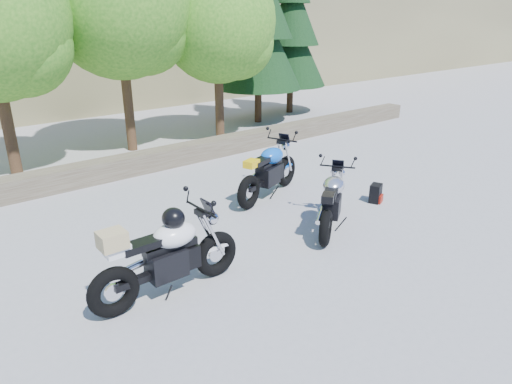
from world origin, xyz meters
TOP-DOWN VIEW (x-y plane):
  - ground at (0.00, 0.00)m, footprint 90.00×90.00m
  - stone_wall at (0.00, 5.50)m, footprint 22.00×0.55m
  - tree_decid_mid at (0.91, 7.54)m, footprint 4.08×4.08m
  - tree_decid_right at (3.71, 6.94)m, footprint 3.54×3.54m
  - conifer_near at (6.20, 8.20)m, footprint 3.17×3.17m
  - conifer_far at (8.40, 8.80)m, footprint 2.82×2.82m
  - silver_bike at (1.34, 0.15)m, footprint 1.86×1.34m
  - white_bike at (-2.13, 0.13)m, footprint 2.36×0.75m
  - blue_bike at (1.50, 2.13)m, footprint 2.29×1.02m
  - backpack at (3.05, 0.40)m, footprint 0.35×0.33m

SIDE VIEW (x-z plane):
  - ground at x=0.00m, z-range 0.00..0.00m
  - backpack at x=3.05m, z-range -0.01..0.39m
  - stone_wall at x=0.00m, z-range 0.00..0.50m
  - silver_bike at x=1.34m, z-range -0.01..1.06m
  - blue_bike at x=1.50m, z-range -0.02..1.17m
  - white_bike at x=-2.13m, z-range -0.01..1.30m
  - conifer_far at x=8.40m, z-range 0.13..6.41m
  - tree_decid_right at x=3.71m, z-range 0.79..6.20m
  - conifer_near at x=6.20m, z-range 0.15..7.21m
  - tree_decid_mid at x=0.91m, z-range 0.92..7.16m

